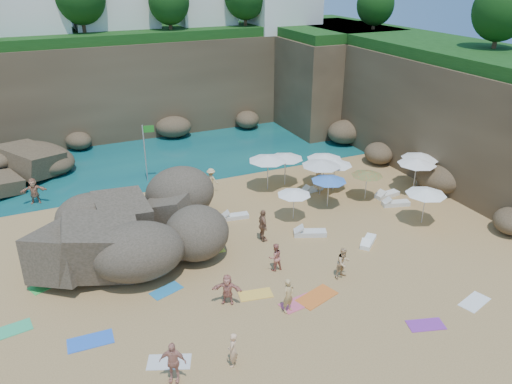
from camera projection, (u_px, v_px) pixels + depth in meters
name	position (u px, v px, depth m)	size (l,w,h in m)	color
ground	(245.00, 254.00, 26.38)	(120.00, 120.00, 0.00)	tan
seawater	(130.00, 113.00, 51.19)	(120.00, 120.00, 0.00)	#0C4751
cliff_back	(158.00, 82.00, 46.13)	(44.00, 8.00, 8.00)	brown
cliff_right	(430.00, 106.00, 38.43)	(8.00, 30.00, 8.00)	brown
cliff_corner	(326.00, 78.00, 47.61)	(10.00, 12.00, 8.00)	brown
rock_promontory	(15.00, 179.00, 35.50)	(12.00, 7.00, 2.00)	brown
clifftop_trees	(202.00, 1.00, 39.59)	(35.60, 23.82, 4.40)	#11380F
rock_outcrop	(130.00, 251.00, 26.72)	(7.72, 5.79, 3.09)	brown
flag_pole	(146.00, 146.00, 34.15)	(0.80, 0.17, 4.12)	silver
parasol_0	(321.00, 163.00, 32.28)	(2.59, 2.59, 2.45)	silver
parasol_1	(325.00, 156.00, 33.74)	(2.43, 2.43, 2.30)	silver
parasol_2	(268.00, 158.00, 33.04)	(2.62, 2.62, 2.48)	silver
parasol_3	(335.00, 162.00, 32.98)	(2.32, 2.32, 2.20)	silver
parasol_4	(417.00, 161.00, 32.65)	(2.53, 2.53, 2.40)	silver
parasol_5	(294.00, 192.00, 29.32)	(2.02, 2.02, 1.91)	silver
parasol_6	(367.00, 173.00, 31.89)	(2.06, 2.06, 1.94)	silver
parasol_7	(285.00, 156.00, 33.78)	(2.45, 2.45, 2.31)	silver
parasol_8	(420.00, 156.00, 33.57)	(2.54, 2.54, 2.40)	silver
parasol_10	(329.00, 178.00, 30.78)	(2.21, 2.21, 2.09)	silver
parasol_11	(426.00, 191.00, 28.73)	(2.35, 2.35, 2.23)	silver
lounger_0	(312.00, 189.00, 33.64)	(1.55, 0.52, 0.24)	silver
lounger_1	(235.00, 216.00, 30.04)	(1.65, 0.55, 0.26)	silver
lounger_2	(387.00, 195.00, 32.83)	(1.74, 0.58, 0.27)	white
lounger_3	(310.00, 233.00, 28.18)	(1.83, 0.61, 0.28)	silver
lounger_4	(396.00, 203.00, 31.65)	(1.73, 0.58, 0.27)	silver
lounger_5	(368.00, 242.00, 27.34)	(1.57, 0.52, 0.24)	white
towel_0	(90.00, 341.00, 20.32)	(1.81, 0.91, 0.03)	blue
towel_2	(317.00, 297.00, 23.01)	(1.95, 0.98, 0.03)	orange
towel_3	(10.00, 330.00, 20.91)	(1.70, 0.85, 0.03)	#34B675
towel_4	(256.00, 294.00, 23.18)	(1.55, 0.78, 0.03)	yellow
towel_5	(169.00, 362.00, 19.26)	(1.67, 0.84, 0.03)	silver
towel_6	(426.00, 325.00, 21.23)	(1.55, 0.78, 0.03)	purple
towel_8	(166.00, 291.00, 23.46)	(1.49, 0.75, 0.03)	#227DB6
towel_9	(298.00, 303.00, 22.59)	(1.69, 0.84, 0.03)	#D75371
towel_11	(48.00, 284.00, 23.93)	(1.68, 0.84, 0.03)	green
towel_12	(209.00, 251.00, 26.70)	(1.64, 0.82, 0.03)	#EDF23F
towel_13	(474.00, 302.00, 22.67)	(1.60, 0.80, 0.03)	white
person_stand_1	(275.00, 257.00, 24.77)	(0.72, 0.56, 1.48)	#C16F60
person_stand_2	(211.00, 180.00, 33.41)	(1.04, 0.43, 1.61)	#DFBD7E
person_stand_3	(263.00, 225.00, 27.33)	(1.10, 0.46, 1.87)	#916448
person_stand_4	(318.00, 180.00, 33.47)	(0.74, 0.40, 1.50)	tan
person_stand_5	(34.00, 191.00, 31.68)	(1.58, 0.45, 1.70)	tan
person_stand_6	(233.00, 350.00, 18.84)	(0.54, 0.35, 1.48)	#F4BB8B
person_lie_1	(174.00, 376.00, 18.34)	(1.00, 1.71, 0.42)	tan
person_lie_3	(228.00, 300.00, 22.53)	(1.36, 1.47, 0.39)	tan
person_lie_4	(288.00, 308.00, 22.01)	(0.59, 1.63, 0.39)	tan
person_lie_5	(342.00, 272.00, 24.36)	(0.77, 1.58, 0.60)	tan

